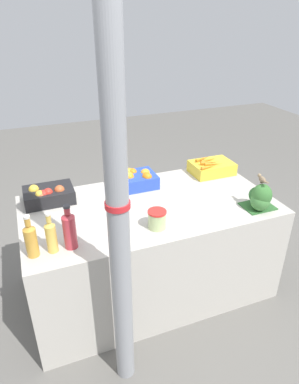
{
  "coord_description": "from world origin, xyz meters",
  "views": [
    {
      "loc": [
        -0.78,
        -2.01,
        2.03
      ],
      "look_at": [
        0.0,
        0.0,
        0.88
      ],
      "focal_mm": 32.0,
      "sensor_mm": 36.0,
      "label": 1
    }
  ],
  "objects": [
    {
      "name": "juice_bottle_amber",
      "position": [
        -0.83,
        -0.31,
        0.89
      ],
      "size": [
        0.07,
        0.07,
        0.27
      ],
      "color": "gold",
      "rests_on": "market_table"
    },
    {
      "name": "juice_bottle_ruby",
      "position": [
        -0.62,
        -0.31,
        0.91
      ],
      "size": [
        0.08,
        0.08,
        0.28
      ],
      "color": "#B2333D",
      "rests_on": "market_table"
    },
    {
      "name": "orange_crate",
      "position": [
        -0.01,
        0.31,
        0.85
      ],
      "size": [
        0.35,
        0.25,
        0.14
      ],
      "color": "#2847B7",
      "rests_on": "market_table"
    },
    {
      "name": "apple_crate",
      "position": [
        -0.67,
        0.3,
        0.84
      ],
      "size": [
        0.35,
        0.25,
        0.14
      ],
      "color": "black",
      "rests_on": "market_table"
    },
    {
      "name": "market_table",
      "position": [
        0.0,
        0.0,
        0.39
      ],
      "size": [
        1.81,
        0.96,
        0.78
      ],
      "primitive_type": "cube",
      "color": "#B7B2A8",
      "rests_on": "ground_plane"
    },
    {
      "name": "support_pole",
      "position": [
        -0.42,
        -0.66,
        1.11
      ],
      "size": [
        0.12,
        0.12,
        2.22
      ],
      "color": "gray",
      "rests_on": "ground_plane"
    },
    {
      "name": "juice_bottle_golden",
      "position": [
        -0.72,
        -0.31,
        0.89
      ],
      "size": [
        0.06,
        0.06,
        0.26
      ],
      "color": "gold",
      "rests_on": "market_table"
    },
    {
      "name": "ground_plane",
      "position": [
        0.0,
        0.0,
        0.0
      ],
      "size": [
        10.0,
        10.0,
        0.0
      ],
      "primitive_type": "plane",
      "color": "#605E59"
    },
    {
      "name": "pickle_jar",
      "position": [
        -0.06,
        -0.3,
        0.85
      ],
      "size": [
        0.12,
        0.12,
        0.12
      ],
      "color": "#B2C684",
      "rests_on": "market_table"
    },
    {
      "name": "broccoli_pile",
      "position": [
        0.69,
        -0.35,
        0.88
      ],
      "size": [
        0.22,
        0.21,
        0.2
      ],
      "color": "#2D602D",
      "rests_on": "market_table"
    },
    {
      "name": "sparrow_bird",
      "position": [
        0.7,
        -0.33,
        1.01
      ],
      "size": [
        0.05,
        0.14,
        0.05
      ],
      "rotation": [
        0.0,
        0.0,
        1.43
      ],
      "color": "#4C3D2D",
      "rests_on": "broccoli_pile"
    },
    {
      "name": "carrot_crate",
      "position": [
        0.69,
        0.31,
        0.84
      ],
      "size": [
        0.35,
        0.25,
        0.14
      ],
      "color": "gold",
      "rests_on": "market_table"
    }
  ]
}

